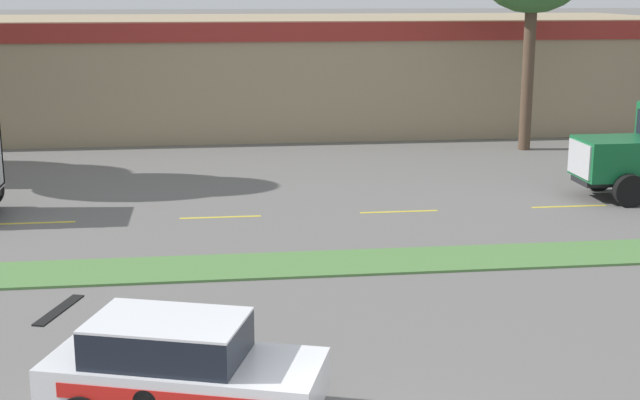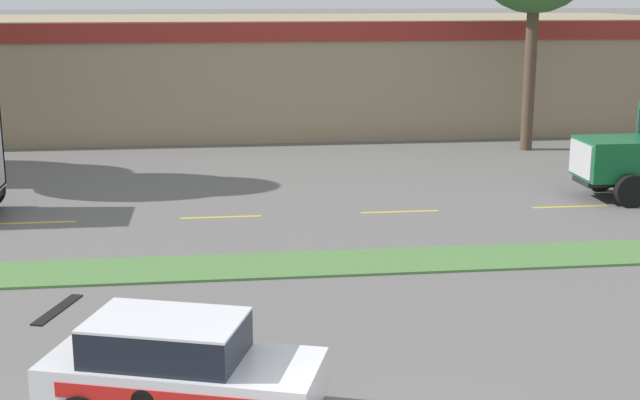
% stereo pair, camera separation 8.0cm
% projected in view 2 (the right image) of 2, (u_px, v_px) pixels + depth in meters
% --- Properties ---
extents(grass_verge, '(120.00, 2.02, 0.06)m').
position_uv_depth(grass_verge, '(307.00, 264.00, 21.80)').
color(grass_verge, '#517F42').
rests_on(grass_verge, ground_plane).
extents(centre_line_3, '(2.40, 0.14, 0.01)m').
position_uv_depth(centre_line_3, '(34.00, 223.00, 25.77)').
color(centre_line_3, yellow).
rests_on(centre_line_3, ground_plane).
extents(centre_line_4, '(2.40, 0.14, 0.01)m').
position_uv_depth(centre_line_4, '(221.00, 217.00, 26.40)').
color(centre_line_4, yellow).
rests_on(centre_line_4, ground_plane).
extents(centre_line_5, '(2.40, 0.14, 0.01)m').
position_uv_depth(centre_line_5, '(400.00, 212.00, 27.04)').
color(centre_line_5, yellow).
rests_on(centre_line_5, ground_plane).
extents(centre_line_6, '(2.40, 0.14, 0.01)m').
position_uv_depth(centre_line_6, '(570.00, 207.00, 27.68)').
color(centre_line_6, yellow).
rests_on(centre_line_6, ground_plane).
extents(rally_car, '(4.62, 2.97, 1.68)m').
position_uv_depth(rally_car, '(178.00, 367.00, 13.86)').
color(rally_car, white).
rests_on(rally_car, ground_plane).
extents(store_building_backdrop, '(40.76, 12.10, 5.26)m').
position_uv_depth(store_building_backdrop, '(253.00, 71.00, 44.13)').
color(store_building_backdrop, '#9E896B').
rests_on(store_building_backdrop, ground_plane).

